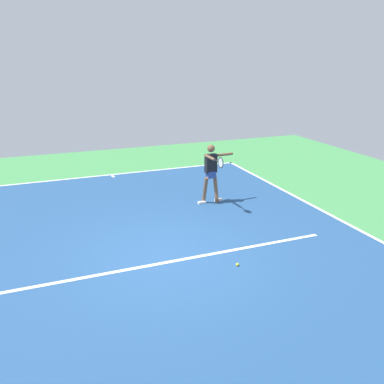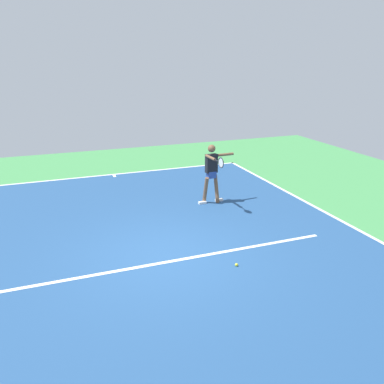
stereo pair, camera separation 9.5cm
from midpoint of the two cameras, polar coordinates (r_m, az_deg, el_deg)
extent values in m
plane|color=#428E4C|center=(8.89, -3.40, -9.00)|extent=(22.26, 22.26, 0.00)
cube|color=navy|center=(8.89, -3.40, -8.99)|extent=(10.00, 13.68, 0.00)
cube|color=white|center=(15.08, -11.10, 2.51)|extent=(10.00, 0.10, 0.01)
cube|color=white|center=(11.22, 21.58, -4.24)|extent=(0.10, 13.68, 0.01)
cube|color=white|center=(8.61, -2.74, -9.95)|extent=(7.50, 0.10, 0.01)
cube|color=white|center=(14.89, -10.97, 2.31)|extent=(0.10, 0.30, 0.01)
cylinder|color=brown|center=(11.89, 3.77, 0.47)|extent=(0.13, 0.31, 0.85)
cube|color=white|center=(12.06, 4.15, -1.16)|extent=(0.25, 0.11, 0.07)
cylinder|color=brown|center=(11.73, 2.19, 0.25)|extent=(0.13, 0.31, 0.85)
cube|color=white|center=(11.82, 1.74, -1.54)|extent=(0.25, 0.11, 0.07)
cube|color=#2D4799|center=(11.67, 3.03, 2.55)|extent=(0.26, 0.21, 0.20)
cube|color=black|center=(11.58, 3.05, 4.14)|extent=(0.35, 0.20, 0.55)
sphere|color=brown|center=(11.48, 3.09, 6.29)|extent=(0.22, 0.22, 0.22)
cylinder|color=brown|center=(11.73, 5.02, 5.41)|extent=(0.55, 0.11, 0.08)
cylinder|color=brown|center=(11.21, 2.93, 4.98)|extent=(0.11, 0.55, 0.08)
cylinder|color=black|center=(10.88, 3.84, 4.53)|extent=(0.04, 0.22, 0.03)
torus|color=black|center=(10.67, 4.45, 4.24)|extent=(0.04, 0.29, 0.29)
cylinder|color=silver|center=(10.67, 4.45, 4.24)|extent=(0.02, 0.25, 0.25)
sphere|color=yellow|center=(8.46, 6.76, -10.38)|extent=(0.07, 0.07, 0.07)
camera|label=1|loc=(0.05, -89.73, 0.09)|focal=36.98mm
camera|label=2|loc=(0.05, 90.27, -0.09)|focal=36.98mm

